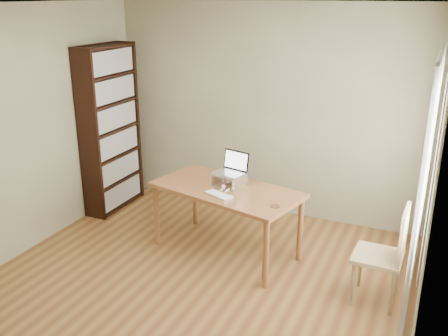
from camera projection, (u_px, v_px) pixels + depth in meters
room at (180, 167)px, 4.19m from camera, size 4.04×4.54×2.64m
bookshelf at (111, 129)px, 6.32m from camera, size 0.30×0.90×2.10m
curtains at (424, 184)px, 4.18m from camera, size 0.03×1.90×2.25m
desk at (226, 196)px, 5.25m from camera, size 1.70×1.12×0.75m
laptop_stand at (229, 178)px, 5.26m from camera, size 0.32×0.25×0.13m
laptop at (231, 167)px, 5.27m from camera, size 0.35×0.32×0.22m
keyboard at (218, 195)px, 5.02m from camera, size 0.33×0.23×0.02m
coaster at (275, 206)px, 4.77m from camera, size 0.10×0.10×0.01m
cat at (234, 180)px, 5.28m from camera, size 0.23×0.47×0.13m
chair at (387, 252)px, 4.42m from camera, size 0.43×0.43×0.95m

